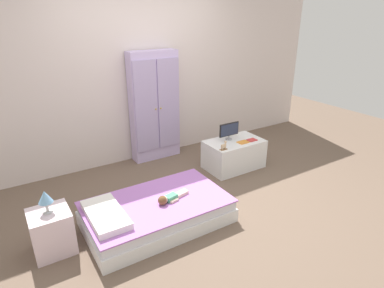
# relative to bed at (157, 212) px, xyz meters

# --- Properties ---
(ground_plane) EXTENTS (10.00, 10.00, 0.02)m
(ground_plane) POSITION_rel_bed_xyz_m (0.65, 0.13, -0.14)
(ground_plane) COLOR brown
(back_wall) EXTENTS (6.40, 0.05, 2.70)m
(back_wall) POSITION_rel_bed_xyz_m (0.65, 1.71, 1.22)
(back_wall) COLOR silver
(back_wall) RESTS_ON ground_plane
(bed) EXTENTS (1.49, 0.89, 0.26)m
(bed) POSITION_rel_bed_xyz_m (0.00, 0.00, 0.00)
(bed) COLOR white
(bed) RESTS_ON ground_plane
(pillow) EXTENTS (0.32, 0.64, 0.07)m
(pillow) POSITION_rel_bed_xyz_m (-0.55, 0.00, 0.17)
(pillow) COLOR white
(pillow) RESTS_ON bed
(doll) EXTENTS (0.39, 0.16, 0.10)m
(doll) POSITION_rel_bed_xyz_m (0.10, -0.07, 0.17)
(doll) COLOR #4CA375
(doll) RESTS_ON bed
(nightstand) EXTENTS (0.36, 0.36, 0.42)m
(nightstand) POSITION_rel_bed_xyz_m (-1.03, 0.13, 0.08)
(nightstand) COLOR silver
(nightstand) RESTS_ON ground_plane
(table_lamp) EXTENTS (0.13, 0.13, 0.22)m
(table_lamp) POSITION_rel_bed_xyz_m (-1.03, 0.13, 0.45)
(table_lamp) COLOR #B7B2AD
(table_lamp) RESTS_ON nightstand
(wardrobe) EXTENTS (0.73, 0.25, 1.61)m
(wardrobe) POSITION_rel_bed_xyz_m (0.76, 1.55, 0.68)
(wardrobe) COLOR silver
(wardrobe) RESTS_ON ground_plane
(tv_stand) EXTENTS (0.81, 0.50, 0.41)m
(tv_stand) POSITION_rel_bed_xyz_m (1.54, 0.62, 0.08)
(tv_stand) COLOR white
(tv_stand) RESTS_ON ground_plane
(tv_monitor) EXTENTS (0.32, 0.10, 0.25)m
(tv_monitor) POSITION_rel_bed_xyz_m (1.50, 0.71, 0.43)
(tv_monitor) COLOR #99999E
(tv_monitor) RESTS_ON tv_stand
(rocking_horse_toy) EXTENTS (0.10, 0.04, 0.12)m
(rocking_horse_toy) POSITION_rel_bed_xyz_m (1.22, 0.45, 0.34)
(rocking_horse_toy) COLOR #8E6642
(rocking_horse_toy) RESTS_ON tv_stand
(book_orange) EXTENTS (0.15, 0.11, 0.01)m
(book_orange) POSITION_rel_bed_xyz_m (1.60, 0.51, 0.29)
(book_orange) COLOR orange
(book_orange) RESTS_ON tv_stand
(book_red) EXTENTS (0.13, 0.10, 0.01)m
(book_red) POSITION_rel_bed_xyz_m (1.76, 0.51, 0.29)
(book_red) COLOR #CC3838
(book_red) RESTS_ON tv_stand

